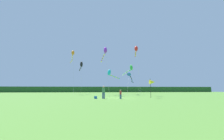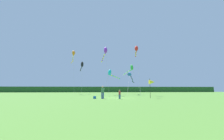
{
  "view_description": "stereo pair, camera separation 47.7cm",
  "coord_description": "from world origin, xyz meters",
  "px_view_note": "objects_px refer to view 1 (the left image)",
  "views": [
    {
      "loc": [
        -3.1,
        -22.69,
        1.34
      ],
      "look_at": [
        0.0,
        6.0,
        5.23
      ],
      "focal_mm": 22.99,
      "sensor_mm": 36.0,
      "label": 1
    },
    {
      "loc": [
        -2.63,
        -22.74,
        1.34
      ],
      "look_at": [
        0.0,
        6.0,
        5.23
      ],
      "focal_mm": 22.99,
      "sensor_mm": 36.0,
      "label": 2
    }
  ],
  "objects_px": {
    "cooler_box": "(96,97)",
    "kite_blue": "(130,75)",
    "kite_cyan": "(110,73)",
    "person_adult": "(104,91)",
    "kite_green": "(130,69)",
    "person_child": "(121,94)",
    "kite_orange": "(73,55)",
    "kite_red": "(136,49)",
    "kite_purple": "(105,51)",
    "kite_black": "(81,65)",
    "banner_flag_pole": "(152,82)"
  },
  "relations": [
    {
      "from": "cooler_box",
      "to": "kite_red",
      "type": "xyz_separation_m",
      "value": [
        8.88,
        9.69,
        10.11
      ]
    },
    {
      "from": "kite_purple",
      "to": "kite_blue",
      "type": "xyz_separation_m",
      "value": [
        6.41,
        3.07,
        -4.96
      ]
    },
    {
      "from": "banner_flag_pole",
      "to": "kite_purple",
      "type": "xyz_separation_m",
      "value": [
        -6.97,
        10.12,
        7.5
      ]
    },
    {
      "from": "kite_cyan",
      "to": "person_child",
      "type": "bearing_deg",
      "value": -89.77
    },
    {
      "from": "person_child",
      "to": "kite_cyan",
      "type": "relative_size",
      "value": 0.2
    },
    {
      "from": "person_child",
      "to": "banner_flag_pole",
      "type": "xyz_separation_m",
      "value": [
        5.38,
        1.56,
        1.74
      ]
    },
    {
      "from": "kite_cyan",
      "to": "kite_red",
      "type": "relative_size",
      "value": 0.58
    },
    {
      "from": "kite_cyan",
      "to": "kite_blue",
      "type": "relative_size",
      "value": 0.61
    },
    {
      "from": "person_adult",
      "to": "kite_purple",
      "type": "relative_size",
      "value": 0.17
    },
    {
      "from": "person_adult",
      "to": "kite_red",
      "type": "xyz_separation_m",
      "value": [
        7.75,
        9.7,
        9.27
      ]
    },
    {
      "from": "kite_green",
      "to": "kite_red",
      "type": "bearing_deg",
      "value": -89.7
    },
    {
      "from": "kite_purple",
      "to": "kite_green",
      "type": "relative_size",
      "value": 1.32
    },
    {
      "from": "banner_flag_pole",
      "to": "kite_green",
      "type": "distance_m",
      "value": 15.21
    },
    {
      "from": "kite_red",
      "to": "kite_orange",
      "type": "relative_size",
      "value": 0.96
    },
    {
      "from": "cooler_box",
      "to": "kite_purple",
      "type": "distance_m",
      "value": 14.88
    },
    {
      "from": "kite_black",
      "to": "kite_green",
      "type": "distance_m",
      "value": 13.91
    },
    {
      "from": "banner_flag_pole",
      "to": "kite_purple",
      "type": "relative_size",
      "value": 0.27
    },
    {
      "from": "cooler_box",
      "to": "kite_blue",
      "type": "xyz_separation_m",
      "value": [
        8.34,
        14.12,
        4.82
      ]
    },
    {
      "from": "person_child",
      "to": "kite_orange",
      "type": "bearing_deg",
      "value": 118.46
    },
    {
      "from": "person_child",
      "to": "kite_purple",
      "type": "distance_m",
      "value": 14.97
    },
    {
      "from": "cooler_box",
      "to": "kite_red",
      "type": "distance_m",
      "value": 16.59
    },
    {
      "from": "kite_black",
      "to": "kite_cyan",
      "type": "bearing_deg",
      "value": -33.11
    },
    {
      "from": "kite_orange",
      "to": "kite_green",
      "type": "relative_size",
      "value": 1.4
    },
    {
      "from": "person_adult",
      "to": "kite_black",
      "type": "height_order",
      "value": "kite_black"
    },
    {
      "from": "person_adult",
      "to": "kite_green",
      "type": "bearing_deg",
      "value": 63.57
    },
    {
      "from": "person_adult",
      "to": "kite_green",
      "type": "distance_m",
      "value": 18.27
    },
    {
      "from": "cooler_box",
      "to": "kite_purple",
      "type": "xyz_separation_m",
      "value": [
        1.93,
        11.05,
        9.78
      ]
    },
    {
      "from": "kite_orange",
      "to": "kite_cyan",
      "type": "bearing_deg",
      "value": -16.33
    },
    {
      "from": "kite_blue",
      "to": "kite_orange",
      "type": "relative_size",
      "value": 0.91
    },
    {
      "from": "person_child",
      "to": "kite_cyan",
      "type": "xyz_separation_m",
      "value": [
        -0.06,
        15.44,
        4.7
      ]
    },
    {
      "from": "person_adult",
      "to": "kite_red",
      "type": "relative_size",
      "value": 0.16
    },
    {
      "from": "cooler_box",
      "to": "banner_flag_pole",
      "type": "bearing_deg",
      "value": 5.96
    },
    {
      "from": "kite_black",
      "to": "kite_blue",
      "type": "bearing_deg",
      "value": -24.44
    },
    {
      "from": "kite_purple",
      "to": "kite_orange",
      "type": "height_order",
      "value": "kite_orange"
    },
    {
      "from": "kite_cyan",
      "to": "kite_red",
      "type": "bearing_deg",
      "value": -43.29
    },
    {
      "from": "kite_black",
      "to": "kite_green",
      "type": "xyz_separation_m",
      "value": [
        13.14,
        -4.33,
        -1.44
      ]
    },
    {
      "from": "person_child",
      "to": "cooler_box",
      "type": "relative_size",
      "value": 3.13
    },
    {
      "from": "person_adult",
      "to": "cooler_box",
      "type": "height_order",
      "value": "person_adult"
    },
    {
      "from": "person_child",
      "to": "kite_green",
      "type": "relative_size",
      "value": 0.15
    },
    {
      "from": "kite_blue",
      "to": "kite_red",
      "type": "distance_m",
      "value": 6.92
    },
    {
      "from": "person_adult",
      "to": "kite_orange",
      "type": "bearing_deg",
      "value": 113.08
    },
    {
      "from": "kite_cyan",
      "to": "kite_black",
      "type": "distance_m",
      "value": 9.64
    },
    {
      "from": "kite_blue",
      "to": "kite_cyan",
      "type": "bearing_deg",
      "value": 171.95
    },
    {
      "from": "kite_red",
      "to": "kite_black",
      "type": "xyz_separation_m",
      "value": [
        -13.17,
        10.16,
        -2.11
      ]
    },
    {
      "from": "kite_red",
      "to": "kite_black",
      "type": "relative_size",
      "value": 1.2
    },
    {
      "from": "kite_purple",
      "to": "kite_red",
      "type": "relative_size",
      "value": 0.99
    },
    {
      "from": "kite_purple",
      "to": "kite_green",
      "type": "xyz_separation_m",
      "value": [
        6.92,
        4.48,
        -3.21
      ]
    },
    {
      "from": "kite_cyan",
      "to": "person_adult",
      "type": "bearing_deg",
      "value": -98.91
    },
    {
      "from": "cooler_box",
      "to": "kite_blue",
      "type": "bearing_deg",
      "value": 59.43
    },
    {
      "from": "cooler_box",
      "to": "kite_orange",
      "type": "bearing_deg",
      "value": 109.93
    }
  ]
}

